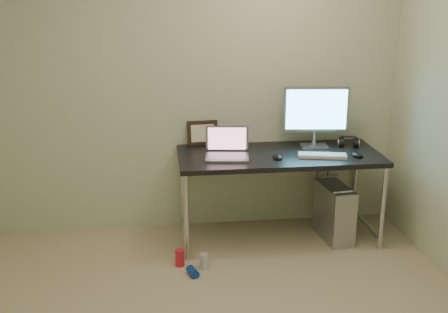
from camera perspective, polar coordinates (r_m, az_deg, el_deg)
wall_back at (r=4.77m, az=-2.87°, el=7.06°), size 3.50×0.02×2.50m
desk at (r=4.65m, az=5.62°, el=-0.58°), size 1.66×0.73×0.75m
tower_computer at (r=4.86m, az=11.10°, el=-5.56°), size 0.25×0.47×0.50m
cable_a at (r=5.13m, az=9.39°, el=-2.27°), size 0.01×0.16×0.69m
cable_b at (r=5.14m, az=10.40°, el=-2.51°), size 0.02×0.11×0.71m
can_red at (r=4.40m, az=-4.52°, el=-10.22°), size 0.08×0.08×0.13m
can_white at (r=4.35m, az=-2.08°, el=-10.57°), size 0.08×0.08×0.12m
can_blue at (r=4.27m, az=-3.19°, el=-11.63°), size 0.10×0.13×0.06m
laptop at (r=4.51m, az=0.31°, el=0.67°), size 0.38×0.32×0.24m
monitor at (r=4.78m, az=9.30°, el=4.49°), size 0.56×0.19×0.52m
keyboard at (r=4.58m, az=9.96°, el=0.11°), size 0.40×0.20×0.02m
mouse_right at (r=4.65m, az=13.37°, el=0.24°), size 0.11×0.14×0.04m
mouse_left at (r=4.49m, az=5.45°, el=0.03°), size 0.08×0.12×0.04m
headphones at (r=4.92m, az=12.53°, el=1.35°), size 0.19×0.11×0.11m
picture_frame at (r=4.84m, az=-2.19°, el=2.42°), size 0.27×0.10×0.21m
webcam at (r=4.81m, az=0.94°, el=2.09°), size 0.04×0.04×0.11m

